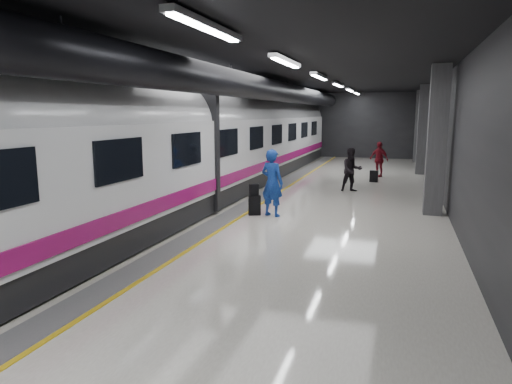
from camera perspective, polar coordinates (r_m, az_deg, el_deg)
The scene contains 9 objects.
ground at distance 13.62m, azimuth 2.13°, elevation -3.24°, with size 40.00×40.00×0.00m, color white.
platform_hall at distance 14.28m, azimuth 2.15°, elevation 11.67°, with size 10.02×40.02×4.51m.
train at distance 14.51m, azimuth -10.32°, elevation 5.69°, with size 3.05×38.00×4.05m.
traveler_main at distance 13.70m, azimuth 2.02°, elevation 1.15°, with size 0.74×0.48×2.02m, color #1750AD.
suitcase_main at distance 13.95m, azimuth -0.18°, elevation -1.66°, with size 0.37×0.23×0.60m, color black.
shoulder_bag at distance 13.87m, azimuth -0.25°, elevation 0.28°, with size 0.27×0.14×0.35m, color black.
traveler_far_a at distance 18.42m, azimuth 11.87°, elevation 2.72°, with size 0.84×0.66×1.73m, color black.
traveler_far_b at distance 23.14m, azimuth 15.10°, elevation 3.97°, with size 1.01×0.42×1.72m, color maroon.
suitcase_far at distance 21.37m, azimuth 14.52°, elevation 1.93°, with size 0.36×0.23×0.52m, color black.
Camera 1 is at (3.55, -12.79, 3.07)m, focal length 32.00 mm.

